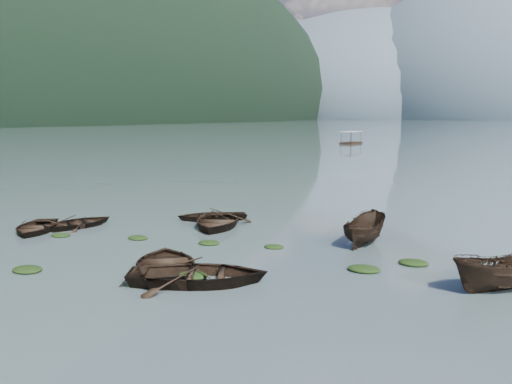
% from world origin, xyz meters
% --- Properties ---
extents(ground_plane, '(2400.00, 2400.00, 0.00)m').
position_xyz_m(ground_plane, '(0.00, 0.00, 0.00)').
color(ground_plane, '#48585A').
extents(haze_mtn_a, '(520.00, 520.00, 280.00)m').
position_xyz_m(haze_mtn_a, '(-260.00, 900.00, 0.00)').
color(haze_mtn_a, '#475666').
rests_on(haze_mtn_a, ground).
extents(haze_mtn_b, '(520.00, 520.00, 340.00)m').
position_xyz_m(haze_mtn_b, '(-60.00, 900.00, 0.00)').
color(haze_mtn_b, '#475666').
rests_on(haze_mtn_b, ground).
extents(rowboat_0, '(4.53, 4.91, 0.83)m').
position_xyz_m(rowboat_0, '(-9.77, 6.25, 0.00)').
color(rowboat_0, black).
rests_on(rowboat_0, ground).
extents(rowboat_1, '(3.47, 4.31, 0.79)m').
position_xyz_m(rowboat_1, '(-8.77, 8.33, 0.00)').
color(rowboat_1, black).
rests_on(rowboat_1, ground).
extents(rowboat_3, '(5.68, 5.93, 1.00)m').
position_xyz_m(rowboat_3, '(0.85, 3.30, 0.00)').
color(rowboat_3, black).
rests_on(rowboat_3, ground).
extents(rowboat_4, '(6.06, 5.49, 1.03)m').
position_xyz_m(rowboat_4, '(2.72, 2.70, 0.00)').
color(rowboat_4, black).
rests_on(rowboat_4, ground).
extents(rowboat_5, '(3.75, 3.95, 1.53)m').
position_xyz_m(rowboat_5, '(12.29, 6.97, 0.00)').
color(rowboat_5, black).
rests_on(rowboat_5, ground).
extents(rowboat_6, '(4.92, 5.69, 0.99)m').
position_xyz_m(rowboat_6, '(-2.21, 11.69, 0.00)').
color(rowboat_6, black).
rests_on(rowboat_6, ground).
extents(rowboat_7, '(4.81, 4.63, 0.81)m').
position_xyz_m(rowboat_7, '(-3.63, 13.38, 0.00)').
color(rowboat_7, black).
rests_on(rowboat_7, ground).
extents(rowboat_8, '(1.58, 4.00, 1.53)m').
position_xyz_m(rowboat_8, '(5.89, 11.73, 0.00)').
color(rowboat_8, black).
rests_on(rowboat_8, ground).
extents(weed_clump_0, '(1.21, 0.99, 0.27)m').
position_xyz_m(weed_clump_0, '(-3.93, 0.86, 0.00)').
color(weed_clump_0, black).
rests_on(weed_clump_0, ground).
extents(weed_clump_1, '(1.03, 0.83, 0.23)m').
position_xyz_m(weed_clump_1, '(-4.00, 7.38, 0.00)').
color(weed_clump_1, black).
rests_on(weed_clump_1, ground).
extents(weed_clump_2, '(1.14, 0.91, 0.25)m').
position_xyz_m(weed_clump_2, '(2.10, 3.27, 0.00)').
color(weed_clump_2, black).
rests_on(weed_clump_2, ground).
extents(weed_clump_3, '(1.03, 0.87, 0.23)m').
position_xyz_m(weed_clump_3, '(-0.38, 8.11, 0.00)').
color(weed_clump_3, black).
rests_on(weed_clump_3, ground).
extents(weed_clump_4, '(1.29, 1.02, 0.27)m').
position_xyz_m(weed_clump_4, '(7.40, 7.10, 0.00)').
color(weed_clump_4, black).
rests_on(weed_clump_4, ground).
extents(weed_clump_5, '(1.01, 0.81, 0.21)m').
position_xyz_m(weed_clump_5, '(-7.77, 6.05, 0.00)').
color(weed_clump_5, black).
rests_on(weed_clump_5, ground).
extents(weed_clump_6, '(0.94, 0.78, 0.20)m').
position_xyz_m(weed_clump_6, '(2.62, 8.90, 0.00)').
color(weed_clump_6, black).
rests_on(weed_clump_6, ground).
extents(weed_clump_7, '(1.21, 0.96, 0.26)m').
position_xyz_m(weed_clump_7, '(8.85, 8.96, 0.00)').
color(weed_clump_7, black).
rests_on(weed_clump_7, ground).
extents(pontoon_left, '(2.82, 6.52, 2.48)m').
position_xyz_m(pontoon_left, '(-24.95, 98.78, 0.00)').
color(pontoon_left, black).
rests_on(pontoon_left, ground).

